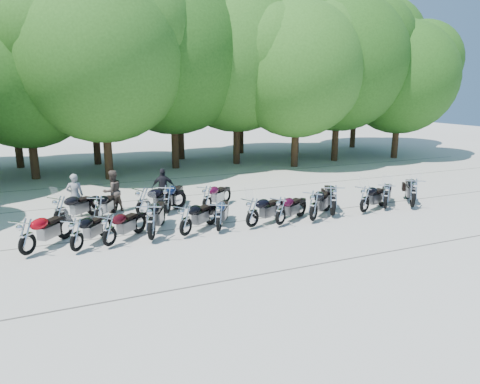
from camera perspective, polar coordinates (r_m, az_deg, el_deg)
name	(u,v)px	position (r m, az deg, el deg)	size (l,w,h in m)	color
ground	(257,234)	(14.38, 2.30, -5.56)	(90.00, 90.00, 0.00)	#A3A094
tree_2	(25,77)	(25.22, -26.77, 13.50)	(7.31, 7.31, 8.97)	#3A2614
tree_3	(101,57)	(23.72, -18.04, 16.80)	(8.70, 8.70, 10.67)	#3A2614
tree_4	(172,55)	(26.25, -9.07, 17.57)	(9.13, 9.13, 11.20)	#3A2614
tree_5	(236,58)	(27.61, -0.49, 17.39)	(9.04, 9.04, 11.10)	#3A2614
tree_6	(297,70)	(26.71, 7.61, 15.78)	(8.00, 8.00, 9.82)	#3A2614
tree_7	(339,63)	(29.52, 13.08, 16.45)	(8.79, 8.79, 10.79)	#3A2614
tree_8	(400,78)	(31.93, 20.61, 14.06)	(7.53, 7.53, 9.25)	#3A2614
tree_10	(9,73)	(29.43, -28.39, 13.80)	(7.78, 7.78, 9.55)	#3A2614
tree_11	(91,76)	(28.83, -19.22, 14.36)	(7.56, 7.56, 9.28)	#3A2614
tree_12	(179,74)	(29.79, -8.15, 15.34)	(7.88, 7.88, 9.67)	#3A2614
tree_13	(241,71)	(32.32, 0.11, 15.87)	(8.31, 8.31, 10.20)	#3A2614
tree_14	(298,74)	(32.84, 7.75, 15.35)	(8.02, 8.02, 9.84)	#3A2614
tree_15	(357,60)	(36.97, 15.39, 16.65)	(9.67, 9.67, 11.86)	#3A2614
motorcycle_0	(26,236)	(13.66, -26.60, -5.24)	(0.69, 2.26, 1.28)	#9C050F
motorcycle_1	(76,234)	(13.40, -21.01, -5.25)	(0.64, 2.09, 1.18)	black
motorcycle_2	(109,229)	(13.53, -17.07, -4.78)	(0.64, 2.09, 1.18)	black
motorcycle_3	(151,220)	(13.67, -11.76, -3.73)	(0.77, 2.51, 1.42)	black
motorcycle_4	(186,219)	(13.92, -7.28, -3.65)	(0.66, 2.18, 1.23)	black
motorcycle_5	(219,216)	(14.29, -2.84, -3.18)	(0.64, 2.11, 1.19)	#0D1C3B
motorcycle_6	(252,212)	(14.68, 1.67, -2.64)	(0.66, 2.18, 1.23)	black
motorcycle_7	(281,210)	(14.98, 5.45, -2.43)	(0.64, 2.11, 1.19)	#32061A
motorcycle_8	(314,205)	(15.58, 9.82, -1.71)	(0.71, 2.34, 1.32)	black
motorcycle_9	(333,199)	(16.35, 12.32, -0.98)	(0.75, 2.45, 1.39)	black
motorcycle_10	(365,198)	(17.11, 16.33, -0.83)	(0.67, 2.19, 1.24)	black
motorcycle_11	(386,195)	(17.92, 18.91, -0.41)	(0.66, 2.17, 1.23)	black
motorcycle_12	(413,192)	(18.45, 22.11, 0.00)	(0.76, 2.49, 1.41)	black
motorcycle_13	(60,209)	(16.20, -22.82, -2.16)	(0.66, 2.18, 1.23)	black
motorcycle_14	(99,208)	(16.07, -18.33, -2.05)	(0.62, 2.04, 1.15)	black
motorcycle_15	(143,201)	(16.31, -12.79, -1.19)	(0.71, 2.32, 1.31)	black
motorcycle_16	(167,198)	(16.56, -9.69, -0.85)	(0.70, 2.29, 1.29)	#0E1A3D
motorcycle_17	(207,197)	(16.73, -4.43, -0.74)	(0.64, 2.10, 1.19)	#400823
rider_0	(75,195)	(17.16, -21.14, -0.43)	(0.61, 0.40, 1.67)	gray
rider_1	(113,191)	(17.38, -16.62, 0.09)	(0.81, 0.63, 1.67)	#504339
rider_2	(163,187)	(17.75, -10.19, 0.60)	(0.93, 0.39, 1.59)	black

